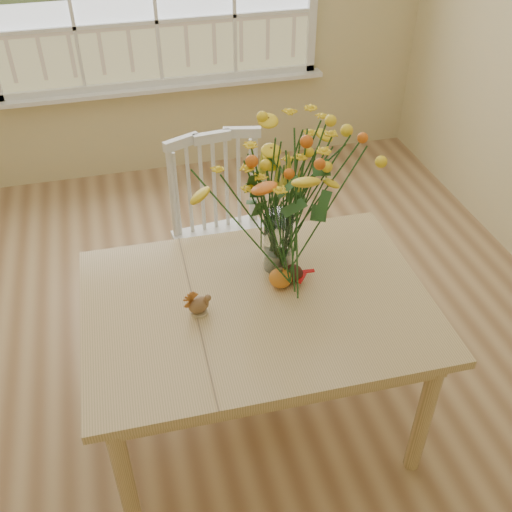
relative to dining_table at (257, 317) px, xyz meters
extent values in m
cube|color=#946B47|center=(-0.05, 0.30, -0.67)|extent=(4.00, 4.50, 0.01)
cube|color=white|center=(-0.05, 2.48, 0.02)|extent=(2.42, 0.12, 0.03)
cube|color=tan|center=(0.00, 0.00, 0.07)|extent=(1.44, 1.04, 0.04)
cube|color=tan|center=(0.00, 0.00, 0.00)|extent=(1.31, 0.92, 0.10)
cylinder|color=tan|center=(-0.63, -0.40, -0.31)|extent=(0.07, 0.07, 0.72)
cylinder|color=tan|center=(-0.61, 0.43, -0.31)|extent=(0.07, 0.07, 0.72)
cylinder|color=tan|center=(0.61, -0.43, -0.31)|extent=(0.07, 0.07, 0.72)
cylinder|color=tan|center=(0.63, 0.40, -0.31)|extent=(0.07, 0.07, 0.72)
cube|color=white|center=(0.02, 0.70, -0.16)|extent=(0.54, 0.51, 0.05)
cube|color=white|center=(0.00, 0.89, 0.12)|extent=(0.49, 0.09, 0.56)
cylinder|color=white|center=(-0.15, 0.50, -0.42)|extent=(0.04, 0.04, 0.48)
cylinder|color=white|center=(-0.18, 0.86, -0.42)|extent=(0.04, 0.04, 0.48)
cylinder|color=white|center=(0.23, 0.54, -0.42)|extent=(0.04, 0.04, 0.48)
cylinder|color=white|center=(0.19, 0.89, -0.42)|extent=(0.04, 0.04, 0.48)
cylinder|color=white|center=(0.14, 0.20, 0.23)|extent=(0.12, 0.12, 0.28)
ellipsoid|color=orange|center=(0.12, 0.07, 0.13)|extent=(0.10, 0.10, 0.08)
cylinder|color=#CCB78C|center=(-0.24, -0.01, 0.10)|extent=(0.07, 0.07, 0.01)
ellipsoid|color=brown|center=(-0.24, -0.01, 0.14)|extent=(0.10, 0.09, 0.07)
ellipsoid|color=#38160F|center=(0.18, 0.09, 0.13)|extent=(0.08, 0.08, 0.08)
camera|label=1|loc=(-0.47, -1.75, 1.74)|focal=42.00mm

